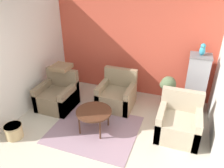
# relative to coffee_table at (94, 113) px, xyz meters

# --- Properties ---
(wall_back_accent) EXTENTS (4.21, 0.06, 2.67)m
(wall_back_accent) POSITION_rel_coffee_table_xyz_m (0.24, 1.96, 0.90)
(wall_back_accent) COLOR #C64C38
(wall_back_accent) RESTS_ON ground_plane
(wall_left) EXTENTS (0.06, 3.04, 2.67)m
(wall_left) POSITION_rel_coffee_table_xyz_m (-1.83, 0.41, 0.90)
(wall_left) COLOR silver
(wall_left) RESTS_ON ground_plane
(area_rug) EXTENTS (1.79, 1.54, 0.01)m
(area_rug) POSITION_rel_coffee_table_xyz_m (-0.00, 0.00, -0.43)
(area_rug) COLOR gray
(area_rug) RESTS_ON ground_plane
(coffee_table) EXTENTS (0.73, 0.73, 0.48)m
(coffee_table) POSITION_rel_coffee_table_xyz_m (0.00, 0.00, 0.00)
(coffee_table) COLOR #472819
(coffee_table) RESTS_ON ground_plane
(armchair_left) EXTENTS (0.82, 0.81, 0.90)m
(armchair_left) POSITION_rel_coffee_table_xyz_m (-1.20, 0.53, -0.14)
(armchair_left) COLOR #7A664C
(armchair_left) RESTS_ON ground_plane
(armchair_right) EXTENTS (0.82, 0.81, 0.90)m
(armchair_right) POSITION_rel_coffee_table_xyz_m (1.65, 0.42, -0.14)
(armchair_right) COLOR tan
(armchair_right) RESTS_ON ground_plane
(armchair_middle) EXTENTS (0.82, 0.81, 0.90)m
(armchair_middle) POSITION_rel_coffee_table_xyz_m (0.14, 1.05, -0.14)
(armchair_middle) COLOR #8E7A5B
(armchair_middle) RESTS_ON ground_plane
(birdcage) EXTENTS (0.52, 0.52, 1.40)m
(birdcage) POSITION_rel_coffee_table_xyz_m (1.90, 1.50, 0.25)
(birdcage) COLOR slate
(birdcage) RESTS_ON ground_plane
(parrot) EXTENTS (0.12, 0.22, 0.27)m
(parrot) POSITION_rel_coffee_table_xyz_m (1.90, 1.50, 1.08)
(parrot) COLOR teal
(parrot) RESTS_ON birdcage
(potted_plant) EXTENTS (0.39, 0.35, 0.81)m
(potted_plant) POSITION_rel_coffee_table_xyz_m (1.29, 1.44, 0.08)
(potted_plant) COLOR brown
(potted_plant) RESTS_ON ground_plane
(wicker_basket) EXTENTS (0.35, 0.35, 0.29)m
(wicker_basket) POSITION_rel_coffee_table_xyz_m (-1.42, -0.76, -0.28)
(wicker_basket) COLOR tan
(wicker_basket) RESTS_ON ground_plane
(throw_pillow) EXTENTS (0.43, 0.43, 0.10)m
(throw_pillow) POSITION_rel_coffee_table_xyz_m (-1.20, 0.82, 0.51)
(throw_pillow) COLOR #846647
(throw_pillow) RESTS_ON armchair_left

